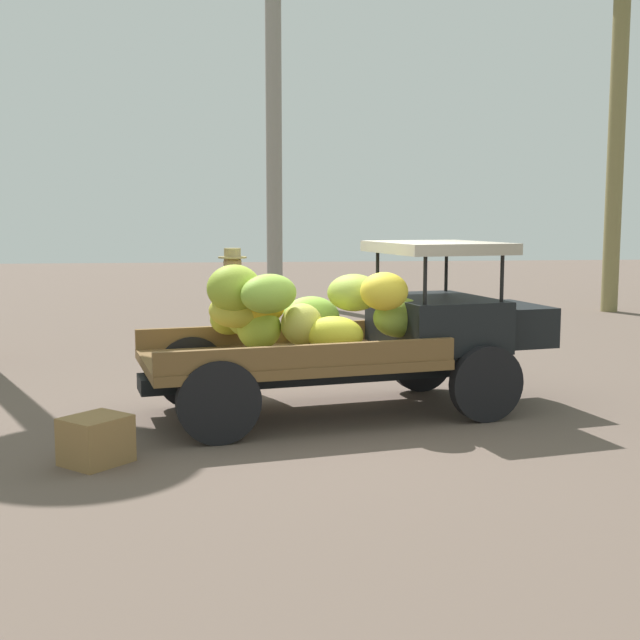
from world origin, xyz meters
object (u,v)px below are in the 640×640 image
Objects in this scene: wooden_crate at (96,440)px; loose_banana_bunch at (270,366)px; truck at (358,328)px; farmer at (233,311)px.

wooden_crate is 0.83× the size of loose_banana_bunch.
farmer is (-1.33, 1.20, 0.07)m from truck.
farmer is 3.17m from wooden_crate.
wooden_crate is (-1.22, -2.82, -0.79)m from farmer.
truck is 7.58× the size of loose_banana_bunch.
truck is 2.24m from loose_banana_bunch.
farmer is 2.85× the size of loose_banana_bunch.
loose_banana_bunch is (-0.86, 1.93, -0.75)m from truck.
farmer is at bearing 126.54° from truck.
farmer is at bearing -122.82° from loose_banana_bunch.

